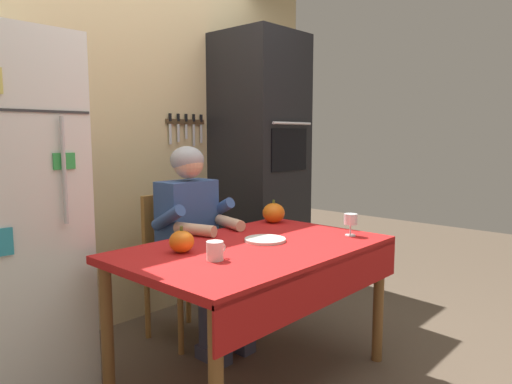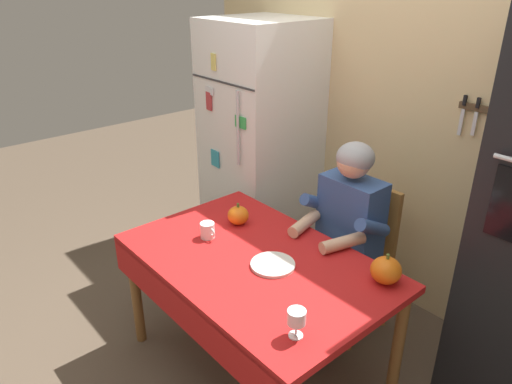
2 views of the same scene
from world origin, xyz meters
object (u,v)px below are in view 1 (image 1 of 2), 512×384
wine_glass (351,220)px  serving_tray (265,240)px  pumpkin_large (274,213)px  seated_person (195,228)px  wall_oven (260,167)px  coffee_mug (215,251)px  chair_behind_person (176,258)px  pumpkin_medium (182,241)px  dining_table (258,262)px

wine_glass → serving_tray: bearing=148.0°
pumpkin_large → seated_person: bearing=151.8°
wall_oven → seated_person: bearing=-161.7°
pumpkin_large → coffee_mug: bearing=-156.0°
wall_oven → seated_person: size_ratio=1.69×
coffee_mug → wine_glass: (0.87, -0.19, 0.05)m
wall_oven → serving_tray: 1.33m
chair_behind_person → pumpkin_large: chair_behind_person is taller
seated_person → coffee_mug: (-0.42, -0.64, 0.05)m
pumpkin_medium → wall_oven: bearing=27.7°
wine_glass → dining_table: bearing=157.0°
seated_person → wall_oven: bearing=18.3°
wall_oven → serving_tray: size_ratio=9.34×
serving_tray → pumpkin_large: bearing=35.2°
coffee_mug → serving_tray: bearing=10.4°
wall_oven → chair_behind_person: bearing=-172.3°
pumpkin_medium → dining_table: bearing=-28.1°
chair_behind_person → wine_glass: 1.16m
chair_behind_person → serving_tray: (0.02, -0.75, 0.24)m
wine_glass → coffee_mug: bearing=167.8°
dining_table → coffee_mug: 0.36m
seated_person → pumpkin_medium: bearing=-136.2°
chair_behind_person → dining_table: bearing=-96.1°
wall_oven → dining_table: size_ratio=1.50×
wine_glass → seated_person: bearing=118.6°
wall_oven → coffee_mug: bearing=-145.2°
pumpkin_large → wall_oven: bearing=48.7°
dining_table → pumpkin_medium: size_ratio=10.68×
pumpkin_large → pumpkin_medium: pumpkin_large is taller
pumpkin_large → pumpkin_medium: size_ratio=1.16×
wall_oven → coffee_mug: 1.71m
chair_behind_person → serving_tray: bearing=-88.3°
wall_oven → pumpkin_medium: wall_oven is taller
seated_person → wine_glass: bearing=-61.4°
coffee_mug → serving_tray: (0.44, 0.08, -0.04)m
chair_behind_person → pumpkin_medium: size_ratio=7.09×
dining_table → wine_glass: bearing=-23.0°
coffee_mug → pumpkin_large: 0.97m
chair_behind_person → wine_glass: chair_behind_person is taller
wall_oven → dining_table: wall_oven is taller
pumpkin_medium → serving_tray: pumpkin_medium is taller
pumpkin_large → serving_tray: 0.55m
wall_oven → wine_glass: bearing=-113.9°
seated_person → pumpkin_large: 0.53m
wall_oven → dining_table: 1.45m
seated_person → wine_glass: (0.45, -0.83, 0.09)m
pumpkin_large → serving_tray: (-0.44, -0.31, -0.06)m
chair_behind_person → pumpkin_medium: bearing=-125.7°
chair_behind_person → seated_person: bearing=-90.0°
wine_glass → pumpkin_large: size_ratio=0.84×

